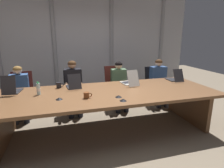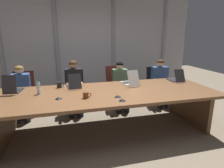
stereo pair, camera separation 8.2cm
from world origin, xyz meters
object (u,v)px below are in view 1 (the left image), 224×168
(laptop_right_mid, at_px, (174,78))
(person_left_mid, at_px, (73,84))
(coffee_mug_far, at_px, (87,95))
(conference_mic_middle, at_px, (59,98))
(laptop_center, at_px, (129,82))
(office_chair_right_mid, at_px, (155,89))
(conference_mic_left_side, at_px, (119,96))
(laptop_left_mid, at_px, (74,85))
(person_center, at_px, (119,83))
(conference_mic_right_side, at_px, (123,100))
(laptop_left_end, at_px, (12,90))
(person_right_mid, at_px, (159,79))
(person_left_end, at_px, (19,90))
(office_chair_left_end, at_px, (23,99))
(coffee_mug_near, at_px, (59,85))
(office_chair_left_mid, at_px, (74,96))
(water_bottle_primary, at_px, (38,89))
(office_chair_center, at_px, (116,91))

(laptop_right_mid, relative_size, person_left_mid, 0.36)
(person_left_mid, distance_m, coffee_mug_far, 1.27)
(conference_mic_middle, bearing_deg, laptop_center, 22.09)
(office_chair_right_mid, xyz_separation_m, conference_mic_left_side, (-1.52, -1.52, 0.42))
(laptop_left_mid, xyz_separation_m, laptop_center, (1.12, -0.04, 0.00))
(person_left_mid, bearing_deg, conference_mic_middle, -14.26)
(laptop_right_mid, xyz_separation_m, office_chair_right_mid, (-0.01, 0.78, -0.46))
(person_center, bearing_deg, laptop_left_mid, -58.03)
(conference_mic_right_side, bearing_deg, laptop_left_end, 152.30)
(laptop_right_mid, xyz_separation_m, person_right_mid, (-0.01, 0.62, -0.16))
(person_left_end, distance_m, person_right_mid, 3.25)
(laptop_center, distance_m, conference_mic_middle, 1.50)
(office_chair_left_end, height_order, person_right_mid, person_right_mid)
(person_center, bearing_deg, laptop_left_end, -69.98)
(laptop_center, xyz_separation_m, conference_mic_right_side, (-0.44, -0.90, -0.04))
(office_chair_right_mid, distance_m, coffee_mug_near, 2.57)
(office_chair_left_mid, height_order, person_left_mid, person_left_mid)
(laptop_left_end, height_order, person_left_mid, person_left_mid)
(office_chair_left_end, bearing_deg, person_left_mid, 78.60)
(water_bottle_primary, relative_size, coffee_mug_near, 1.58)
(laptop_right_mid, distance_m, conference_mic_right_side, 1.77)
(laptop_center, relative_size, water_bottle_primary, 2.31)
(laptop_right_mid, xyz_separation_m, office_chair_left_end, (-3.24, 0.78, -0.45))
(laptop_left_mid, bearing_deg, laptop_left_end, 85.47)
(person_center, distance_m, coffee_mug_far, 1.59)
(laptop_left_mid, distance_m, office_chair_right_mid, 2.35)
(water_bottle_primary, height_order, conference_mic_middle, water_bottle_primary)
(laptop_center, xyz_separation_m, coffee_mug_far, (-0.96, -0.61, -0.01))
(laptop_center, relative_size, office_chair_left_mid, 0.54)
(conference_mic_middle, bearing_deg, person_left_mid, 75.84)
(laptop_left_end, bearing_deg, office_chair_left_mid, -46.92)
(laptop_right_mid, xyz_separation_m, office_chair_left_mid, (-2.15, 0.78, -0.45))
(person_left_mid, bearing_deg, coffee_mug_near, -30.40)
(laptop_right_mid, distance_m, person_left_mid, 2.25)
(office_chair_left_end, bearing_deg, office_chair_right_mid, 87.02)
(laptop_center, distance_m, coffee_mug_far, 1.14)
(water_bottle_primary, bearing_deg, office_chair_left_end, 113.97)
(laptop_left_mid, xyz_separation_m, office_chair_left_end, (-1.05, 0.77, -0.45))
(laptop_left_mid, height_order, laptop_center, laptop_center)
(water_bottle_primary, height_order, coffee_mug_far, water_bottle_primary)
(water_bottle_primary, bearing_deg, office_chair_left_mid, 57.65)
(laptop_center, height_order, laptop_right_mid, laptop_center)
(person_left_mid, relative_size, coffee_mug_near, 8.57)
(office_chair_center, height_order, office_chair_right_mid, office_chair_center)
(office_chair_left_mid, bearing_deg, coffee_mug_far, 8.96)
(laptop_left_mid, relative_size, person_center, 0.37)
(person_center, xyz_separation_m, conference_mic_middle, (-1.39, -1.20, 0.14))
(office_chair_left_end, height_order, person_center, person_center)
(laptop_center, relative_size, coffee_mug_near, 3.66)
(office_chair_center, bearing_deg, laptop_left_mid, -60.85)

